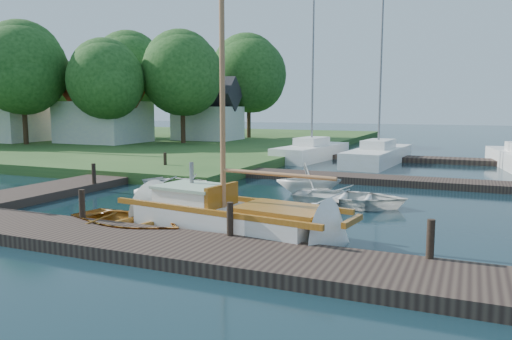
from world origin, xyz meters
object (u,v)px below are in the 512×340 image
at_px(tree_7, 249,74).
at_px(mooring_post_1, 82,204).
at_px(marina_boat_0, 312,151).
at_px(tree_2, 106,80).
at_px(sailboat, 235,221).
at_px(house_b, 9,113).
at_px(dinghy, 128,218).
at_px(tender_a, 185,183).
at_px(mooring_post_5, 165,161).
at_px(house_c, 208,115).
at_px(tree_1, 22,68).
at_px(mooring_post_4, 94,174).
at_px(marina_boat_1, 378,154).
at_px(tree_5, 47,84).
at_px(tree_3, 182,74).
at_px(tree_4, 130,72).
at_px(tender_b, 309,177).
at_px(house_a, 104,111).
at_px(mooring_post_2, 230,219).
at_px(mooring_post_3, 430,239).
at_px(tender_c, 349,195).

bearing_deg(tree_7, mooring_post_1, -73.84).
distance_m(marina_boat_0, tree_2, 16.16).
relative_size(sailboat, tree_7, 1.05).
bearing_deg(house_b, dinghy, -35.42).
bearing_deg(tender_a, mooring_post_1, -158.29).
relative_size(mooring_post_1, mooring_post_5, 1.00).
relative_size(house_c, tree_1, 0.57).
xyz_separation_m(dinghy, tree_7, (-10.29, 30.75, 5.83)).
bearing_deg(mooring_post_4, mooring_post_1, -51.34).
bearing_deg(tender_a, marina_boat_1, -2.87).
xyz_separation_m(mooring_post_1, tree_5, (-27.00, 25.05, 4.72)).
distance_m(tree_3, tree_4, 8.96).
bearing_deg(tree_1, marina_boat_0, 6.75).
xyz_separation_m(tender_b, house_a, (-21.03, 13.28, 2.31)).
relative_size(mooring_post_2, mooring_post_5, 1.00).
relative_size(tender_a, house_a, 0.65).
bearing_deg(tree_7, house_b, -143.02).
xyz_separation_m(house_a, tree_5, (-10.00, 4.05, 2.46)).
xyz_separation_m(tender_a, tree_7, (-8.64, 25.14, 5.78)).
bearing_deg(marina_boat_0, mooring_post_3, -148.79).
distance_m(mooring_post_5, tree_1, 19.18).
distance_m(dinghy, house_a, 27.75).
xyz_separation_m(tree_4, tree_5, (-8.00, -2.00, -0.95)).
relative_size(mooring_post_4, house_c, 0.15).
height_order(house_a, tree_3, tree_3).
distance_m(house_b, tree_2, 10.30).
xyz_separation_m(mooring_post_3, dinghy, (-7.70, 0.30, -0.33)).
bearing_deg(tree_5, house_a, -22.05).
bearing_deg(mooring_post_4, tree_4, 124.22).
distance_m(mooring_post_1, tender_a, 5.93).
distance_m(marina_boat_1, tree_1, 26.34).
bearing_deg(house_c, sailboat, -59.75).
relative_size(sailboat, tender_a, 2.41).
height_order(sailboat, house_b, sailboat).
distance_m(mooring_post_1, tree_3, 26.05).
relative_size(marina_boat_1, tree_7, 1.12).
height_order(tree_3, tree_4, tree_4).
relative_size(sailboat, house_b, 1.70).
xyz_separation_m(tender_c, tree_5, (-32.98, 19.06, 5.03)).
height_order(sailboat, marina_boat_1, marina_boat_1).
bearing_deg(mooring_post_5, tender_c, -21.86).
height_order(tender_c, marina_boat_1, marina_boat_1).
relative_size(dinghy, tree_5, 0.44).
distance_m(tree_1, tree_7, 18.44).
relative_size(tender_c, house_b, 0.65).
bearing_deg(mooring_post_5, house_b, 156.80).
bearing_deg(tree_2, marina_boat_0, 2.01).
bearing_deg(mooring_post_3, tree_2, 141.56).
bearing_deg(mooring_post_5, tender_b, -15.82).
xyz_separation_m(tree_1, tree_2, (6.00, 2.00, -0.84)).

